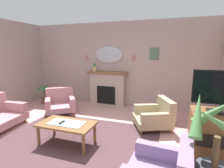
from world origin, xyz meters
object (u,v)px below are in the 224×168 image
(wall_sconce_left, at_px, (85,56))
(wall_mirror, at_px, (109,55))
(fireplace, at_px, (107,89))
(armchair_by_coffee_table, at_px, (60,102))
(armchair_near_fireplace, at_px, (156,115))
(mantel_vase_centre, at_px, (95,67))
(tv_cabinet, at_px, (216,139))
(framed_picture, at_px, (154,54))
(potted_plant_small_fern, at_px, (45,94))
(wall_sconce_right, at_px, (133,57))
(tv_remote, at_px, (62,122))
(tv_flatscreen, at_px, (223,91))
(coffee_table, at_px, (67,126))
(potted_plant_tall_palm, at_px, (216,151))

(wall_sconce_left, bearing_deg, wall_mirror, 3.37)
(fireplace, height_order, armchair_by_coffee_table, fireplace)
(wall_mirror, xyz_separation_m, armchair_by_coffee_table, (-1.11, -1.28, -1.40))
(wall_sconce_left, distance_m, armchair_near_fireplace, 3.25)
(wall_sconce_left, bearing_deg, mantel_vase_centre, -16.70)
(tv_cabinet, bearing_deg, framed_picture, 115.68)
(wall_sconce_left, xyz_separation_m, potted_plant_small_fern, (-1.33, -0.62, -1.33))
(wall_mirror, distance_m, armchair_near_fireplace, 2.68)
(wall_sconce_left, bearing_deg, wall_sconce_right, 0.00)
(fireplace, relative_size, wall_mirror, 1.42)
(wall_mirror, height_order, potted_plant_small_fern, wall_mirror)
(wall_sconce_left, height_order, wall_sconce_right, same)
(tv_remote, distance_m, tv_flatscreen, 2.84)
(tv_flatscreen, bearing_deg, mantel_vase_centre, 142.20)
(tv_cabinet, relative_size, potted_plant_small_fern, 1.26)
(wall_mirror, bearing_deg, tv_cabinet, -43.67)
(potted_plant_small_fern, bearing_deg, fireplace, 13.55)
(fireplace, relative_size, wall_sconce_left, 9.71)
(coffee_table, bearing_deg, potted_plant_small_fern, 137.00)
(wall_sconce_right, distance_m, potted_plant_small_fern, 3.37)
(mantel_vase_centre, height_order, tv_cabinet, mantel_vase_centre)
(fireplace, distance_m, potted_plant_small_fern, 2.26)
(framed_picture, bearing_deg, fireplace, -174.23)
(mantel_vase_centre, distance_m, wall_sconce_left, 0.55)
(wall_sconce_right, height_order, tv_flatscreen, wall_sconce_right)
(framed_picture, relative_size, armchair_near_fireplace, 0.33)
(fireplace, distance_m, tv_remote, 2.74)
(tv_remote, height_order, tv_cabinet, tv_cabinet)
(wall_sconce_right, height_order, potted_plant_small_fern, wall_sconce_right)
(fireplace, bearing_deg, wall_sconce_right, 6.16)
(tv_flatscreen, bearing_deg, armchair_near_fireplace, 131.06)
(potted_plant_small_fern, bearing_deg, tv_remote, -44.50)
(wall_sconce_right, bearing_deg, mantel_vase_centre, -174.73)
(framed_picture, relative_size, armchair_by_coffee_table, 0.32)
(tv_remote, height_order, potted_plant_tall_palm, potted_plant_tall_palm)
(coffee_table, distance_m, potted_plant_small_fern, 3.20)
(mantel_vase_centre, height_order, framed_picture, framed_picture)
(coffee_table, xyz_separation_m, tv_remote, (-0.09, -0.03, 0.07))
(wall_mirror, bearing_deg, armchair_by_coffee_table, -130.82)
(armchair_near_fireplace, bearing_deg, wall_sconce_left, 151.11)
(potted_plant_small_fern, bearing_deg, armchair_by_coffee_table, -29.51)
(fireplace, relative_size, wall_sconce_right, 9.71)
(tv_remote, bearing_deg, tv_flatscreen, 4.23)
(mantel_vase_centre, xyz_separation_m, coffee_table, (0.60, -2.68, -0.91))
(armchair_by_coffee_table, height_order, potted_plant_small_fern, potted_plant_small_fern)
(armchair_near_fireplace, bearing_deg, mantel_vase_centre, 149.12)
(mantel_vase_centre, xyz_separation_m, framed_picture, (1.95, 0.18, 0.45))
(armchair_by_coffee_table, bearing_deg, armchair_near_fireplace, -4.00)
(fireplace, bearing_deg, wall_mirror, 90.00)
(wall_sconce_left, height_order, tv_remote, wall_sconce_left)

